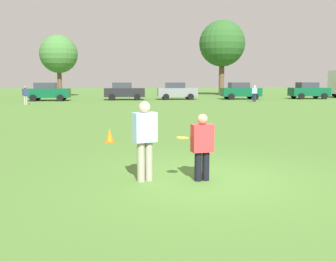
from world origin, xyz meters
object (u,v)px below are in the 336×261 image
object	(u,v)px
parked_car_mid_right	(177,91)
parked_car_near_right	(240,91)
player_thrower	(145,137)
traffic_cone	(110,136)
frisbee	(183,138)
bystander_sideline_watcher	(25,94)
player_defender	(202,144)
bystander_far_jogger	(255,93)
parked_car_mid_left	(48,92)
parked_car_far_right	(309,90)
parked_car_center	(124,91)

from	to	relation	value
parked_car_mid_right	parked_car_near_right	xyz separation A→B (m)	(6.91, -0.56, 0.00)
player_thrower	traffic_cone	size ratio (longest dim) A/B	3.58
player_thrower	frisbee	world-z (taller)	player_thrower
parked_car_near_right	bystander_sideline_watcher	size ratio (longest dim) A/B	2.69
player_thrower	bystander_sideline_watcher	xyz separation A→B (m)	(-8.03, 26.13, -0.07)
player_defender	bystander_far_jogger	size ratio (longest dim) A/B	0.93
player_thrower	frisbee	bearing A→B (deg)	-11.60
traffic_cone	parked_car_mid_left	size ratio (longest dim) A/B	0.11
player_defender	bystander_far_jogger	distance (m)	30.16
parked_car_near_right	parked_car_far_right	distance (m)	7.78
traffic_cone	bystander_far_jogger	distance (m)	26.23
parked_car_mid_left	parked_car_center	size ratio (longest dim) A/B	1.00
parked_car_mid_right	bystander_far_jogger	size ratio (longest dim) A/B	2.75
traffic_cone	bystander_far_jogger	xyz separation A→B (m)	(13.77, 22.32, 0.65)
player_thrower	parked_car_mid_left	bearing A→B (deg)	102.52
parked_car_near_right	parked_car_mid_left	bearing A→B (deg)	-179.94
parked_car_mid_left	bystander_sideline_watcher	world-z (taller)	parked_car_mid_left
frisbee	traffic_cone	world-z (taller)	frisbee
parked_car_mid_right	parked_car_far_right	world-z (taller)	same
frisbee	bystander_far_jogger	xyz separation A→B (m)	(12.19, 27.79, -0.08)
traffic_cone	bystander_sideline_watcher	world-z (taller)	bystander_sideline_watcher
traffic_cone	parked_car_mid_right	xyz separation A→B (m)	(6.97, 27.34, 0.69)
player_thrower	player_defender	size ratio (longest dim) A/B	1.19
frisbee	bystander_sideline_watcher	bearing A→B (deg)	108.55
player_defender	parked_car_far_right	bearing A→B (deg)	58.49
frisbee	parked_car_far_right	size ratio (longest dim) A/B	0.06
parked_car_mid_left	parked_car_center	world-z (taller)	same
parked_car_mid_left	bystander_sideline_watcher	size ratio (longest dim) A/B	2.69
frisbee	parked_car_far_right	bearing A→B (deg)	57.94
player_thrower	parked_car_near_right	distance (m)	34.66
parked_car_center	bystander_far_jogger	xyz separation A→B (m)	(12.44, -5.05, -0.05)
parked_car_near_right	bystander_far_jogger	bearing A→B (deg)	-91.31
parked_car_mid_right	player_defender	bearing A→B (deg)	-98.59
player_defender	parked_car_near_right	size ratio (longest dim) A/B	0.34
traffic_cone	parked_car_near_right	bearing A→B (deg)	62.62
player_defender	traffic_cone	size ratio (longest dim) A/B	3.02
parked_car_center	parked_car_near_right	bearing A→B (deg)	-2.67
player_thrower	parked_car_far_right	distance (m)	38.10
parked_car_near_right	parked_car_far_right	bearing A→B (deg)	-1.56
frisbee	bystander_far_jogger	bearing A→B (deg)	66.31
parked_car_mid_left	parked_car_center	distance (m)	7.69
parked_car_far_right	bystander_far_jogger	bearing A→B (deg)	-151.63
parked_car_mid_left	bystander_far_jogger	bearing A→B (deg)	-12.47
parked_car_center	bystander_sideline_watcher	distance (m)	10.79
parked_car_mid_left	bystander_far_jogger	xyz separation A→B (m)	(20.10, -4.45, -0.05)
bystander_far_jogger	player_defender	bearing A→B (deg)	-112.95
parked_car_far_right	bystander_sideline_watcher	distance (m)	29.46
traffic_cone	parked_car_near_right	world-z (taller)	parked_car_near_right
traffic_cone	parked_car_far_right	size ratio (longest dim) A/B	0.11
parked_car_mid_left	parked_car_far_right	distance (m)	27.98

